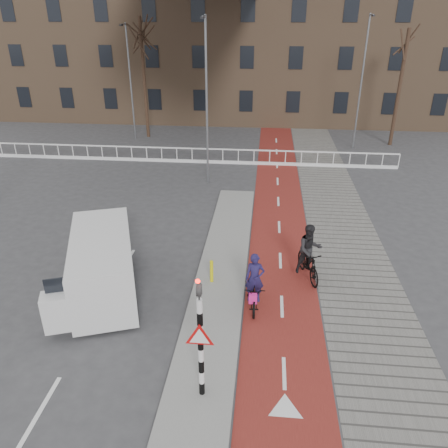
{
  "coord_description": "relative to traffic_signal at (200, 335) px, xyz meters",
  "views": [
    {
      "loc": [
        0.75,
        -9.99,
        8.81
      ],
      "look_at": [
        -0.73,
        5.0,
        1.5
      ],
      "focal_mm": 35.0,
      "sensor_mm": 36.0,
      "label": 1
    }
  ],
  "objects": [
    {
      "name": "streetlight_left",
      "position": [
        -8.75,
        24.51,
        2.11
      ],
      "size": [
        0.12,
        0.12,
        8.2
      ],
      "primitive_type": "cylinder",
      "color": "slate",
      "rests_on": "ground"
    },
    {
      "name": "ground",
      "position": [
        0.6,
        2.02,
        -1.99
      ],
      "size": [
        120.0,
        120.0,
        0.0
      ],
      "primitive_type": "plane",
      "color": "#38383A",
      "rests_on": "ground"
    },
    {
      "name": "tree_mid",
      "position": [
        -7.93,
        25.26,
        2.32
      ],
      "size": [
        0.24,
        0.24,
        8.61
      ],
      "primitive_type": "cylinder",
      "color": "black",
      "rests_on": "ground"
    },
    {
      "name": "curb_island",
      "position": [
        -0.1,
        6.02,
        -1.93
      ],
      "size": [
        1.8,
        16.0,
        0.12
      ],
      "primitive_type": "cube",
      "color": "gray",
      "rests_on": "ground"
    },
    {
      "name": "streetlight_near",
      "position": [
        -1.9,
        15.49,
        2.38
      ],
      "size": [
        0.12,
        0.12,
        8.75
      ],
      "primitive_type": "cylinder",
      "color": "slate",
      "rests_on": "ground"
    },
    {
      "name": "townhouse_row",
      "position": [
        -2.4,
        34.02,
        5.82
      ],
      "size": [
        46.0,
        10.0,
        15.9
      ],
      "color": "#7F6047",
      "rests_on": "ground"
    },
    {
      "name": "bike_lane",
      "position": [
        2.1,
        12.02,
        -1.98
      ],
      "size": [
        2.5,
        60.0,
        0.01
      ],
      "primitive_type": "cube",
      "color": "maroon",
      "rests_on": "ground"
    },
    {
      "name": "streetlight_right",
      "position": [
        7.55,
        23.41,
        2.41
      ],
      "size": [
        0.12,
        0.12,
        8.79
      ],
      "primitive_type": "cylinder",
      "color": "slate",
      "rests_on": "ground"
    },
    {
      "name": "cyclist_near",
      "position": [
        1.17,
        3.95,
        -1.33
      ],
      "size": [
        0.74,
        1.89,
        1.94
      ],
      "rotation": [
        0.0,
        0.0,
        0.05
      ],
      "color": "black",
      "rests_on": "bike_lane"
    },
    {
      "name": "railing",
      "position": [
        -4.4,
        19.02,
        -1.68
      ],
      "size": [
        28.0,
        0.1,
        0.99
      ],
      "color": "silver",
      "rests_on": "ground"
    },
    {
      "name": "sidewalk",
      "position": [
        4.9,
        12.02,
        -1.98
      ],
      "size": [
        3.0,
        60.0,
        0.01
      ],
      "primitive_type": "cube",
      "color": "slate",
      "rests_on": "ground"
    },
    {
      "name": "van",
      "position": [
        -4.0,
        4.29,
        -0.89
      ],
      "size": [
        3.45,
        5.23,
        2.09
      ],
      "rotation": [
        0.0,
        0.0,
        0.34
      ],
      "color": "silver",
      "rests_on": "ground"
    },
    {
      "name": "bollard",
      "position": [
        -0.39,
        5.12,
        -1.45
      ],
      "size": [
        0.12,
        0.12,
        0.84
      ],
      "primitive_type": "cylinder",
      "color": "yellow",
      "rests_on": "curb_island"
    },
    {
      "name": "cyclist_far",
      "position": [
        3.05,
        5.89,
        -1.1
      ],
      "size": [
        1.12,
        2.08,
        2.13
      ],
      "rotation": [
        0.0,
        0.0,
        0.29
      ],
      "color": "black",
      "rests_on": "bike_lane"
    },
    {
      "name": "tree_right",
      "position": [
        10.45,
        24.65,
        1.97
      ],
      "size": [
        0.25,
        0.25,
        7.92
      ],
      "primitive_type": "cylinder",
      "color": "black",
      "rests_on": "ground"
    },
    {
      "name": "traffic_signal",
      "position": [
        0.0,
        0.0,
        0.0
      ],
      "size": [
        0.8,
        0.8,
        3.68
      ],
      "color": "black",
      "rests_on": "curb_island"
    }
  ]
}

